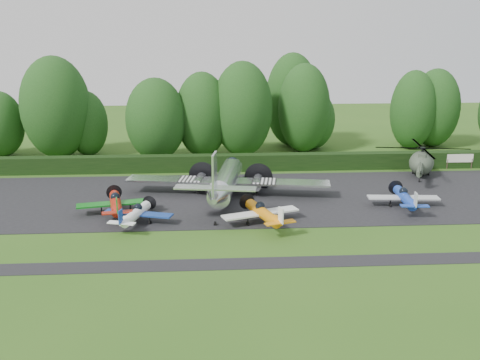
{
  "coord_description": "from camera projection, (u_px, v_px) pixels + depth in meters",
  "views": [
    {
      "loc": [
        -2.32,
        -42.16,
        16.72
      ],
      "look_at": [
        0.75,
        7.89,
        2.5
      ],
      "focal_mm": 40.0,
      "sensor_mm": 36.0,
      "label": 1
    }
  ],
  "objects": [
    {
      "name": "tree_7",
      "position": [
        413.0,
        110.0,
        75.94
      ],
      "size": [
        6.39,
        6.39,
        11.22
      ],
      "color": "black",
      "rests_on": "ground"
    },
    {
      "name": "tree_11",
      "position": [
        304.0,
        108.0,
        73.74
      ],
      "size": [
        7.18,
        7.18,
        12.3
      ],
      "color": "black",
      "rests_on": "ground"
    },
    {
      "name": "transport_plane",
      "position": [
        226.0,
        181.0,
        53.98
      ],
      "size": [
        21.04,
        16.13,
        6.74
      ],
      "rotation": [
        0.0,
        0.0,
        0.16
      ],
      "color": "silver",
      "rests_on": "ground"
    },
    {
      "name": "tree_0",
      "position": [
        435.0,
        108.0,
        77.33
      ],
      "size": [
        7.05,
        7.05,
        11.33
      ],
      "color": "black",
      "rests_on": "ground"
    },
    {
      "name": "light_plane_red",
      "position": [
        116.0,
        203.0,
        49.57
      ],
      "size": [
        7.09,
        7.46,
        2.73
      ],
      "rotation": [
        0.0,
        0.0,
        -0.2
      ],
      "color": "#9F1C0E",
      "rests_on": "ground"
    },
    {
      "name": "tree_1",
      "position": [
        156.0,
        120.0,
        69.24
      ],
      "size": [
        7.84,
        7.84,
        10.78
      ],
      "color": "black",
      "rests_on": "ground"
    },
    {
      "name": "helicopter",
      "position": [
        422.0,
        161.0,
        62.31
      ],
      "size": [
        10.77,
        12.61,
        3.47
      ],
      "rotation": [
        0.0,
        0.0,
        0.42
      ],
      "color": "#3B4636",
      "rests_on": "ground"
    },
    {
      "name": "tree_4",
      "position": [
        56.0,
        108.0,
        70.11
      ],
      "size": [
        9.03,
        9.03,
        13.47
      ],
      "color": "black",
      "rests_on": "ground"
    },
    {
      "name": "sign_board",
      "position": [
        460.0,
        159.0,
        65.89
      ],
      "size": [
        3.28,
        0.12,
        1.85
      ],
      "rotation": [
        0.0,
        0.0,
        0.02
      ],
      "color": "#3F3326",
      "rests_on": "ground"
    },
    {
      "name": "tree_10",
      "position": [
        87.0,
        124.0,
        72.09
      ],
      "size": [
        5.51,
        5.51,
        8.77
      ],
      "color": "black",
      "rests_on": "ground"
    },
    {
      "name": "light_plane_blue",
      "position": [
        405.0,
        197.0,
        51.4
      ],
      "size": [
        6.83,
        7.18,
        2.62
      ],
      "rotation": [
        0.0,
        0.0,
        0.09
      ],
      "color": "#1C3FA8",
      "rests_on": "ground"
    },
    {
      "name": "hedgerow",
      "position": [
        227.0,
        171.0,
        65.34
      ],
      "size": [
        90.0,
        1.6,
        2.0
      ],
      "primitive_type": "cube",
      "color": "black",
      "rests_on": "ground"
    },
    {
      "name": "tree_12",
      "position": [
        292.0,
        100.0,
        77.81
      ],
      "size": [
        7.81,
        7.81,
        13.52
      ],
      "color": "black",
      "rests_on": "ground"
    },
    {
      "name": "taxiway_verge",
      "position": [
        241.0,
        264.0,
        39.42
      ],
      "size": [
        70.0,
        2.0,
        0.0
      ],
      "primitive_type": "cube",
      "color": "black",
      "rests_on": "ground"
    },
    {
      "name": "light_plane_white",
      "position": [
        136.0,
        213.0,
        47.14
      ],
      "size": [
        6.3,
        6.63,
        2.42
      ],
      "rotation": [
        0.0,
        0.0,
        0.28
      ],
      "color": "white",
      "rests_on": "ground"
    },
    {
      "name": "tree_2",
      "position": [
        202.0,
        115.0,
        71.08
      ],
      "size": [
        7.16,
        7.16,
        11.38
      ],
      "color": "black",
      "rests_on": "ground"
    },
    {
      "name": "tree_9",
      "position": [
        312.0,
        120.0,
        76.11
      ],
      "size": [
        6.39,
        6.39,
        8.53
      ],
      "color": "black",
      "rests_on": "ground"
    },
    {
      "name": "tree_5",
      "position": [
        0.0,
        124.0,
        71.44
      ],
      "size": [
        6.2,
        6.2,
        8.84
      ],
      "color": "black",
      "rests_on": "ground"
    },
    {
      "name": "ground",
      "position": [
        237.0,
        234.0,
        45.18
      ],
      "size": [
        160.0,
        160.0,
        0.0
      ],
      "primitive_type": "plane",
      "color": "#2F5919",
      "rests_on": "ground"
    },
    {
      "name": "light_plane_orange",
      "position": [
        263.0,
        213.0,
        46.97
      ],
      "size": [
        7.06,
        7.43,
        2.71
      ],
      "rotation": [
        0.0,
        0.0,
        -0.34
      ],
      "color": "orange",
      "rests_on": "ground"
    },
    {
      "name": "apron",
      "position": [
        231.0,
        198.0,
        54.78
      ],
      "size": [
        70.0,
        18.0,
        0.01
      ],
      "primitive_type": "cube",
      "color": "black",
      "rests_on": "ground"
    },
    {
      "name": "tree_6",
      "position": [
        242.0,
        109.0,
        71.11
      ],
      "size": [
        8.05,
        8.05,
        12.75
      ],
      "color": "black",
      "rests_on": "ground"
    }
  ]
}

